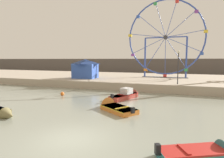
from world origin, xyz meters
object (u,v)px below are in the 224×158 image
motorboat_teal_painted (205,152)px  mooring_buoy_orange (62,94)px  motorboat_faded_red (128,95)px  promenade_lamp_near (178,62)px  carnival_booth_blue_tent (85,68)px  motorboat_orange_hull (112,107)px  ferris_wheel_blue_frame (166,39)px

motorboat_teal_painted → mooring_buoy_orange: 17.22m
motorboat_teal_painted → mooring_buoy_orange: (-14.03, 9.99, -0.00)m
mooring_buoy_orange → motorboat_faded_red: bearing=10.5°
motorboat_teal_painted → mooring_buoy_orange: motorboat_teal_painted is taller
promenade_lamp_near → motorboat_faded_red: bearing=-133.3°
carnival_booth_blue_tent → motorboat_orange_hull: bearing=-58.4°
motorboat_orange_hull → carnival_booth_blue_tent: (-9.73, 13.63, 2.52)m
motorboat_faded_red → motorboat_orange_hull: bearing=-160.2°
motorboat_teal_painted → ferris_wheel_blue_frame: size_ratio=0.28×
motorboat_faded_red → motorboat_orange_hull: size_ratio=1.20×
motorboat_teal_painted → promenade_lamp_near: bearing=67.1°
motorboat_orange_hull → promenade_lamp_near: (4.91, 10.47, 3.61)m
motorboat_orange_hull → mooring_buoy_orange: 8.45m
motorboat_faded_red → mooring_buoy_orange: (-7.48, -1.38, -0.13)m
motorboat_orange_hull → carnival_booth_blue_tent: 16.93m
promenade_lamp_near → mooring_buoy_orange: (-12.45, -6.67, -3.59)m
promenade_lamp_near → mooring_buoy_orange: size_ratio=9.58×
motorboat_teal_painted → carnival_booth_blue_tent: (-16.21, 19.82, 2.49)m
carnival_booth_blue_tent → mooring_buoy_orange: size_ratio=9.43×
motorboat_orange_hull → promenade_lamp_near: size_ratio=0.99×
motorboat_teal_painted → carnival_booth_blue_tent: bearing=101.0°
mooring_buoy_orange → motorboat_teal_painted: bearing=-35.5°
promenade_lamp_near → mooring_buoy_orange: 14.58m
motorboat_teal_painted → ferris_wheel_blue_frame: 27.05m
motorboat_orange_hull → carnival_booth_blue_tent: bearing=-20.1°
motorboat_faded_red → motorboat_orange_hull: motorboat_faded_red is taller
motorboat_teal_painted → motorboat_orange_hull: bearing=108.0°
carnival_booth_blue_tent → mooring_buoy_orange: 10.38m
carnival_booth_blue_tent → promenade_lamp_near: (14.64, -3.16, 1.09)m
motorboat_faded_red → motorboat_teal_painted: (6.55, -11.37, -0.12)m
ferris_wheel_blue_frame → carnival_booth_blue_tent: bearing=-154.4°
carnival_booth_blue_tent → promenade_lamp_near: promenade_lamp_near is taller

